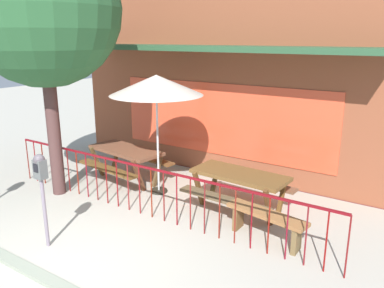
% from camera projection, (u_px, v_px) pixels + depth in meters
% --- Properties ---
extents(ground, '(40.00, 40.00, 0.00)m').
position_uv_depth(ground, '(66.00, 261.00, 5.78)').
color(ground, '#AEAA9C').
extents(pub_storefront, '(8.48, 1.44, 4.77)m').
position_uv_depth(pub_storefront, '(225.00, 74.00, 9.01)').
color(pub_storefront, '#5B2328').
rests_on(pub_storefront, ground).
extents(patio_fence_front, '(7.15, 0.04, 0.97)m').
position_uv_depth(patio_fence_front, '(145.00, 182.00, 7.09)').
color(patio_fence_front, maroon).
rests_on(patio_fence_front, ground).
extents(picnic_table_left, '(1.96, 1.58, 0.79)m').
position_uv_depth(picnic_table_left, '(126.00, 156.00, 8.85)').
color(picnic_table_left, brown).
rests_on(picnic_table_left, ground).
extents(picnic_table_right, '(1.87, 1.46, 0.79)m').
position_uv_depth(picnic_table_right, '(239.00, 181.00, 7.28)').
color(picnic_table_right, brown).
rests_on(picnic_table_right, ground).
extents(patio_umbrella, '(1.90, 1.90, 2.50)m').
position_uv_depth(patio_umbrella, '(156.00, 86.00, 7.75)').
color(patio_umbrella, black).
rests_on(patio_umbrella, ground).
extents(patio_bench, '(1.43, 0.56, 0.48)m').
position_uv_depth(patio_bench, '(266.00, 220.00, 6.31)').
color(patio_bench, '#936136').
rests_on(patio_bench, ground).
extents(parking_meter_far, '(0.18, 0.17, 1.53)m').
position_uv_depth(parking_meter_far, '(41.00, 176.00, 5.89)').
color(parking_meter_far, slate).
rests_on(parking_meter_far, ground).
extents(street_tree, '(3.01, 3.01, 5.26)m').
position_uv_depth(street_tree, '(42.00, 9.00, 7.32)').
color(street_tree, '#492F2D').
rests_on(street_tree, ground).
extents(curb_edge, '(11.87, 0.20, 0.11)m').
position_uv_depth(curb_edge, '(39.00, 277.00, 5.40)').
color(curb_edge, gray).
rests_on(curb_edge, ground).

